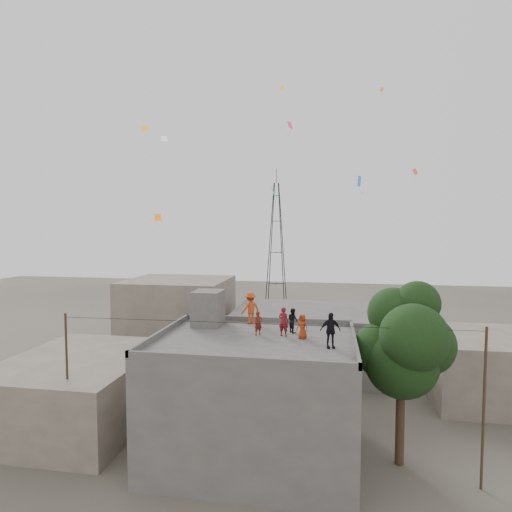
{
  "coord_description": "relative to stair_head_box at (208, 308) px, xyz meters",
  "views": [
    {
      "loc": [
        3.72,
        -20.91,
        11.76
      ],
      "look_at": [
        -0.34,
        2.27,
        10.16
      ],
      "focal_mm": 30.0,
      "sensor_mm": 36.0,
      "label": 1
    }
  ],
  "objects": [
    {
      "name": "main_building",
      "position": [
        3.2,
        -2.6,
        -4.05
      ],
      "size": [
        10.0,
        8.0,
        6.1
      ],
      "color": "#504E4A",
      "rests_on": "ground"
    },
    {
      "name": "parapet",
      "position": [
        3.2,
        -2.6,
        -0.85
      ],
      "size": [
        10.0,
        8.0,
        0.3
      ],
      "color": "#504E4A",
      "rests_on": "main_building"
    },
    {
      "name": "person_dark_child",
      "position": [
        4.97,
        -0.87,
        -0.34
      ],
      "size": [
        0.78,
        0.81,
        1.32
      ],
      "primitive_type": "imported",
      "rotation": [
        0.0,
        0.0,
        2.18
      ],
      "color": "black",
      "rests_on": "main_building"
    },
    {
      "name": "neighbor_east",
      "position": [
        17.2,
        7.4,
        -4.9
      ],
      "size": [
        7.0,
        8.0,
        4.4
      ],
      "primitive_type": "cube",
      "color": "#62594E",
      "rests_on": "ground"
    },
    {
      "name": "stair_head_box",
      "position": [
        0.0,
        0.0,
        0.0
      ],
      "size": [
        1.6,
        1.8,
        2.0
      ],
      "primitive_type": "cube",
      "color": "#504E4A",
      "rests_on": "main_building"
    },
    {
      "name": "neighbor_west",
      "position": [
        -7.8,
        -0.6,
        -5.1
      ],
      "size": [
        8.0,
        10.0,
        4.0
      ],
      "primitive_type": "cube",
      "color": "#62594E",
      "rests_on": "ground"
    },
    {
      "name": "neighbor_northwest",
      "position": [
        -6.8,
        13.4,
        -3.6
      ],
      "size": [
        9.0,
        8.0,
        7.0
      ],
      "primitive_type": "cube",
      "color": "#62594E",
      "rests_on": "ground"
    },
    {
      "name": "transmission_tower",
      "position": [
        -0.8,
        37.4,
        1.97
      ],
      "size": [
        2.97,
        2.97,
        20.01
      ],
      "color": "black",
      "rests_on": "ground"
    },
    {
      "name": "person_orange_adult",
      "position": [
        2.34,
        0.77,
        -0.07
      ],
      "size": [
        1.34,
        1.32,
        1.86
      ],
      "primitive_type": "imported",
      "rotation": [
        0.0,
        0.0,
        -2.38
      ],
      "color": "#C74316",
      "rests_on": "main_building"
    },
    {
      "name": "ground",
      "position": [
        3.2,
        -2.6,
        -7.1
      ],
      "size": [
        140.0,
        140.0,
        0.0
      ],
      "primitive_type": "plane",
      "color": "#433E37",
      "rests_on": "ground"
    },
    {
      "name": "person_red_adult",
      "position": [
        4.56,
        -1.72,
        -0.24
      ],
      "size": [
        0.64,
        0.52,
        1.52
      ],
      "primitive_type": "imported",
      "rotation": [
        0.0,
        0.0,
        2.83
      ],
      "color": "maroon",
      "rests_on": "main_building"
    },
    {
      "name": "kites",
      "position": [
        3.16,
        4.93,
        9.56
      ],
      "size": [
        18.33,
        18.23,
        10.96
      ],
      "color": "orange",
      "rests_on": "ground"
    },
    {
      "name": "person_red_child",
      "position": [
        3.23,
        -1.75,
        -0.38
      ],
      "size": [
        0.54,
        0.52,
        1.24
      ],
      "primitive_type": "imported",
      "rotation": [
        0.0,
        0.0,
        0.71
      ],
      "color": "maroon",
      "rests_on": "main_building"
    },
    {
      "name": "utility_line",
      "position": [
        3.7,
        -3.85,
        -3.27
      ],
      "size": [
        20.12,
        0.62,
        7.4
      ],
      "color": "black",
      "rests_on": "ground"
    },
    {
      "name": "neighbor_north",
      "position": [
        5.2,
        11.4,
        -4.6
      ],
      "size": [
        12.0,
        9.0,
        5.0
      ],
      "primitive_type": "cube",
      "color": "#504E4A",
      "rests_on": "ground"
    },
    {
      "name": "tree",
      "position": [
        10.57,
        -2.0,
        -1.0
      ],
      "size": [
        4.9,
        4.6,
        9.1
      ],
      "color": "black",
      "rests_on": "ground"
    },
    {
      "name": "person_orange_child",
      "position": [
        5.55,
        -2.07,
        -0.38
      ],
      "size": [
        0.73,
        0.64,
        1.25
      ],
      "primitive_type": "imported",
      "rotation": [
        0.0,
        0.0,
        -0.51
      ],
      "color": "#9E3212",
      "rests_on": "main_building"
    },
    {
      "name": "person_dark_adult",
      "position": [
        6.95,
        -3.52,
        -0.16
      ],
      "size": [
        1.06,
        0.68,
        1.68
      ],
      "primitive_type": "imported",
      "rotation": [
        0.0,
        0.0,
        0.29
      ],
      "color": "black",
      "rests_on": "main_building"
    }
  ]
}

